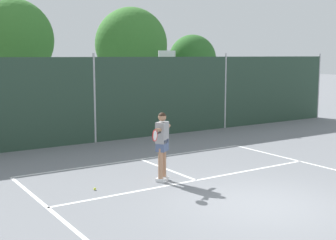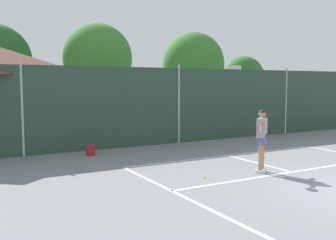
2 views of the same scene
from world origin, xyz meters
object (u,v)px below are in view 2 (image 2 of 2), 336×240
(tennis_player, at_px, (262,135))
(tennis_ball, at_px, (205,177))
(basketball_hoop, at_px, (233,89))
(backpack_red, at_px, (91,150))

(tennis_player, relative_size, tennis_ball, 28.10)
(tennis_player, xyz_separation_m, tennis_ball, (-1.86, 0.22, -1.08))
(basketball_hoop, relative_size, backpack_red, 7.67)
(tennis_player, xyz_separation_m, backpack_red, (-3.55, 5.03, -0.92))
(basketball_hoop, distance_m, tennis_player, 9.33)
(tennis_player, distance_m, backpack_red, 6.22)
(tennis_ball, relative_size, backpack_red, 0.14)
(basketball_hoop, bearing_deg, tennis_player, -123.76)
(tennis_player, height_order, tennis_ball, tennis_player)
(tennis_ball, height_order, backpack_red, backpack_red)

